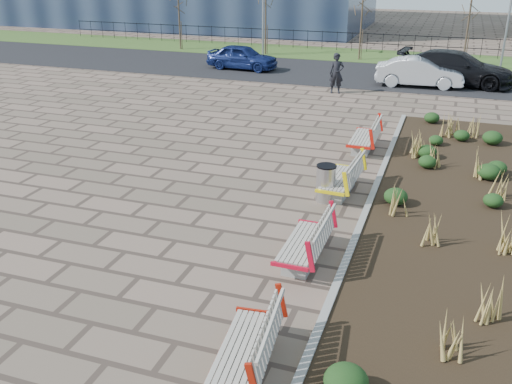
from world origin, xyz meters
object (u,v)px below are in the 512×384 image
(litter_bin, at_px, (326,184))
(pedestrian, at_px, (336,73))
(lamp_west, at_px, (263,5))
(lamp_east, at_px, (509,13))
(bench_d, at_px, (363,136))
(bench_c, at_px, (340,176))
(car_black, at_px, (456,68))
(car_blue, at_px, (242,57))
(bench_a, at_px, (243,345))
(car_silver, at_px, (419,72))
(bench_b, at_px, (303,240))

(litter_bin, relative_size, pedestrian, 0.53)
(pedestrian, distance_m, lamp_west, 10.94)
(lamp_east, bearing_deg, bench_d, -106.94)
(bench_c, relative_size, car_black, 0.38)
(car_blue, bearing_deg, pedestrian, -118.56)
(bench_a, relative_size, bench_c, 1.00)
(bench_c, relative_size, litter_bin, 2.13)
(bench_c, height_order, litter_bin, bench_c)
(bench_c, bearing_deg, car_silver, 89.38)
(bench_a, height_order, car_black, car_black)
(bench_b, xyz_separation_m, lamp_east, (5.00, 24.26, 2.54))
(bench_c, distance_m, pedestrian, 12.04)
(bench_d, relative_size, car_silver, 0.50)
(lamp_west, bearing_deg, car_silver, -30.55)
(lamp_east, bearing_deg, car_blue, -161.30)
(bench_b, relative_size, car_blue, 0.53)
(bench_b, bearing_deg, car_blue, 114.45)
(bench_d, relative_size, lamp_east, 0.35)
(bench_b, xyz_separation_m, car_black, (2.65, 19.42, 0.33))
(bench_d, xyz_separation_m, lamp_east, (5.00, 16.42, 2.54))
(car_blue, distance_m, car_black, 11.32)
(pedestrian, height_order, lamp_east, lamp_east)
(litter_bin, bearing_deg, bench_b, -85.58)
(bench_c, bearing_deg, litter_bin, -109.22)
(bench_d, height_order, pedestrian, pedestrian)
(bench_a, height_order, bench_d, same)
(pedestrian, bearing_deg, bench_a, -97.10)
(bench_b, bearing_deg, lamp_west, 110.97)
(bench_b, xyz_separation_m, litter_bin, (-0.26, 3.30, -0.01))
(bench_b, bearing_deg, lamp_east, 78.97)
(bench_c, relative_size, lamp_west, 0.35)
(car_blue, xyz_separation_m, car_black, (11.32, -0.21, 0.14))
(car_silver, relative_size, car_black, 0.75)
(bench_c, bearing_deg, car_black, 83.63)
(car_blue, bearing_deg, bench_c, -146.80)
(car_black, distance_m, lamp_west, 12.80)
(bench_b, xyz_separation_m, car_blue, (-8.67, 19.63, 0.19))
(pedestrian, bearing_deg, bench_c, -92.36)
(bench_d, relative_size, lamp_west, 0.35)
(bench_b, height_order, car_silver, car_silver)
(bench_c, bearing_deg, lamp_east, 79.51)
(car_blue, bearing_deg, car_black, -86.75)
(bench_d, height_order, car_black, car_black)
(lamp_west, bearing_deg, lamp_east, 0.00)
(bench_a, distance_m, litter_bin, 7.00)
(bench_c, bearing_deg, bench_b, -86.67)
(car_blue, distance_m, lamp_east, 14.62)
(pedestrian, xyz_separation_m, car_silver, (3.55, 2.68, -0.22))
(pedestrian, xyz_separation_m, car_blue, (-6.12, 3.95, -0.23))
(bench_d, xyz_separation_m, car_blue, (-8.67, 11.79, 0.19))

